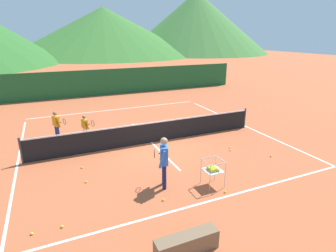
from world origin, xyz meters
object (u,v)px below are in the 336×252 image
(courtside_bench, at_px, (187,244))
(tennis_net, at_px, (151,132))
(student_1, at_px, (85,125))
(tennis_ball_8, at_px, (32,234))
(tennis_ball_5, at_px, (86,182))
(tennis_ball_1, at_px, (271,156))
(student_0, at_px, (56,123))
(tennis_ball_6, at_px, (225,192))
(tennis_ball_7, at_px, (82,168))
(tennis_ball_0, at_px, (62,226))
(ball_cart, at_px, (213,169))
(tennis_ball_4, at_px, (230,150))
(tennis_ball_3, at_px, (230,148))
(tennis_ball_2, at_px, (163,200))
(instructor, at_px, (164,158))

(courtside_bench, bearing_deg, tennis_net, 76.24)
(student_1, relative_size, tennis_ball_8, 17.65)
(tennis_ball_5, bearing_deg, tennis_ball_1, -7.53)
(student_1, relative_size, tennis_ball_5, 17.65)
(student_0, distance_m, tennis_ball_8, 6.73)
(tennis_ball_6, bearing_deg, tennis_ball_7, 137.86)
(tennis_ball_0, xyz_separation_m, tennis_ball_1, (8.02, 1.10, 0.00))
(courtside_bench, bearing_deg, tennis_ball_0, 141.42)
(ball_cart, bearing_deg, tennis_ball_1, 14.90)
(tennis_ball_6, xyz_separation_m, tennis_ball_8, (-5.48, 0.38, 0.00))
(tennis_ball_4, bearing_deg, tennis_ball_6, -129.01)
(student_1, distance_m, tennis_ball_0, 6.28)
(ball_cart, distance_m, tennis_ball_0, 4.68)
(tennis_ball_3, bearing_deg, tennis_net, 145.08)
(tennis_net, distance_m, tennis_ball_0, 6.14)
(tennis_ball_2, distance_m, tennis_ball_6, 1.98)
(tennis_ball_7, bearing_deg, tennis_ball_4, -8.69)
(tennis_ball_8, relative_size, courtside_bench, 0.05)
(tennis_ball_2, relative_size, tennis_ball_8, 1.00)
(tennis_ball_4, height_order, tennis_ball_5, same)
(tennis_ball_2, height_order, tennis_ball_4, same)
(tennis_ball_0, bearing_deg, tennis_ball_6, -4.21)
(instructor, xyz_separation_m, tennis_ball_3, (3.84, 1.70, -0.99))
(tennis_net, bearing_deg, tennis_ball_3, -34.92)
(tennis_net, distance_m, tennis_ball_3, 3.55)
(instructor, distance_m, tennis_ball_4, 4.09)
(tennis_ball_7, relative_size, courtside_bench, 0.05)
(student_1, height_order, tennis_ball_3, student_1)
(instructor, distance_m, tennis_ball_8, 4.08)
(ball_cart, xyz_separation_m, tennis_ball_0, (-4.64, -0.20, -0.56))
(tennis_ball_3, height_order, tennis_ball_6, same)
(ball_cart, bearing_deg, tennis_ball_7, 141.68)
(instructor, distance_m, tennis_ball_5, 2.80)
(ball_cart, xyz_separation_m, tennis_ball_1, (3.38, 0.90, -0.56))
(ball_cart, height_order, tennis_ball_5, ball_cart)
(tennis_ball_1, bearing_deg, tennis_ball_7, 163.88)
(tennis_ball_2, relative_size, tennis_ball_7, 1.00)
(tennis_ball_4, relative_size, courtside_bench, 0.05)
(courtside_bench, bearing_deg, tennis_ball_6, 36.87)
(tennis_ball_1, bearing_deg, tennis_ball_6, -155.97)
(instructor, relative_size, tennis_ball_7, 24.97)
(student_0, bearing_deg, instructor, -63.47)
(tennis_net, height_order, tennis_ball_4, tennis_net)
(tennis_ball_6, distance_m, tennis_ball_7, 5.23)
(tennis_net, xyz_separation_m, tennis_ball_0, (-4.14, -4.51, -0.47))
(student_1, xyz_separation_m, tennis_ball_4, (5.41, -3.82, -0.69))
(student_1, bearing_deg, tennis_ball_0, -103.61)
(tennis_ball_1, distance_m, tennis_ball_3, 1.72)
(ball_cart, distance_m, tennis_ball_5, 4.23)
(student_0, xyz_separation_m, tennis_ball_1, (7.76, -5.54, -0.79))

